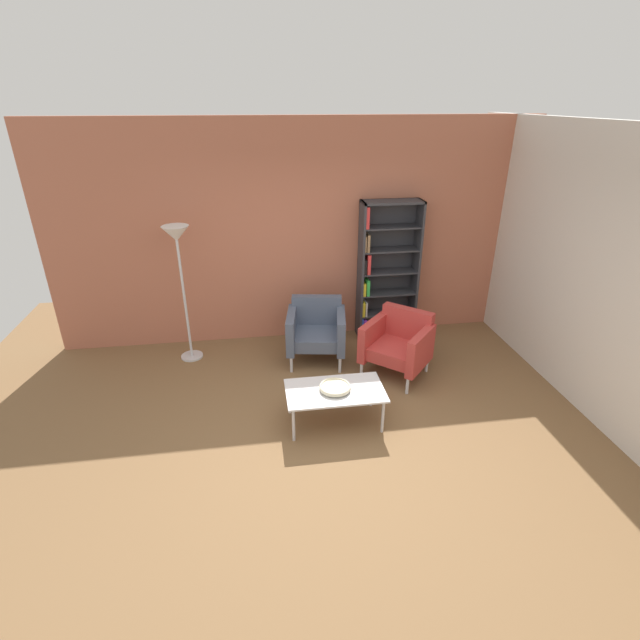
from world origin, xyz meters
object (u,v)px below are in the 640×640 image
armchair_by_bookshelf (399,343)px  floor_lamp_torchiere (178,250)px  bookshelf_tall (384,272)px  decorative_bowl (335,387)px  armchair_near_window (316,329)px  coffee_table_low (335,392)px

armchair_by_bookshelf → floor_lamp_torchiere: 2.85m
bookshelf_tall → floor_lamp_torchiere: (-2.63, -0.30, 0.51)m
decorative_bowl → floor_lamp_torchiere: floor_lamp_torchiere is taller
bookshelf_tall → armchair_by_bookshelf: bookshelf_tall is taller
armchair_near_window → bookshelf_tall: bearing=38.6°
coffee_table_low → bookshelf_tall: bearing=62.2°
coffee_table_low → decorative_bowl: decorative_bowl is taller
bookshelf_tall → decorative_bowl: bearing=-117.8°
bookshelf_tall → armchair_near_window: size_ratio=2.34×
armchair_near_window → floor_lamp_torchiere: floor_lamp_torchiere is taller
decorative_bowl → coffee_table_low: bearing=-90.0°
bookshelf_tall → armchair_by_bookshelf: 1.19m
bookshelf_tall → floor_lamp_torchiere: bookshelf_tall is taller
bookshelf_tall → decorative_bowl: bookshelf_tall is taller
bookshelf_tall → armchair_near_window: bookshelf_tall is taller
coffee_table_low → decorative_bowl: bearing=90.0°
armchair_by_bookshelf → armchair_near_window: bearing=-166.3°
coffee_table_low → floor_lamp_torchiere: size_ratio=0.57×
decorative_bowl → armchair_by_bookshelf: armchair_by_bookshelf is taller
bookshelf_tall → decorative_bowl: 2.24m
bookshelf_tall → coffee_table_low: (-1.02, -1.93, -0.57)m
bookshelf_tall → coffee_table_low: bearing=-117.8°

